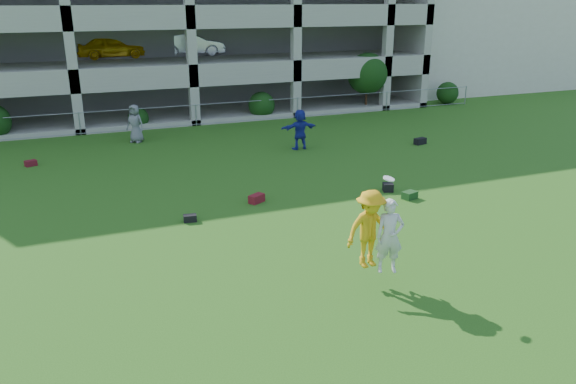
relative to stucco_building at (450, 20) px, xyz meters
name	(u,v)px	position (x,y,z in m)	size (l,w,h in m)	color
ground	(368,276)	(-23.00, -28.00, -5.00)	(100.00, 100.00, 0.00)	#235114
stucco_building	(450,20)	(0.00, 0.00, 0.00)	(16.00, 14.00, 10.00)	beige
bystander_c	(135,124)	(-26.54, -11.56, -4.09)	(0.89, 0.58, 1.83)	slate
bystander_d	(300,129)	(-19.68, -15.72, -4.07)	(1.72, 0.55, 1.85)	navy
bag_red_a	(257,199)	(-23.87, -21.85, -4.86)	(0.55, 0.30, 0.28)	#520E0E
bag_black_b	(190,218)	(-26.36, -22.72, -4.89)	(0.40, 0.25, 0.22)	black
bag_green_c	(410,195)	(-18.79, -23.46, -4.87)	(0.50, 0.35, 0.26)	#163714
crate_d	(388,187)	(-19.07, -22.49, -4.85)	(0.35, 0.35, 0.30)	black
bag_black_e	(420,141)	(-13.97, -17.03, -4.85)	(0.60, 0.30, 0.30)	black
bag_red_f	(31,163)	(-31.19, -14.16, -4.88)	(0.45, 0.28, 0.24)	#5A120F
frisbee_contest	(375,231)	(-23.13, -28.42, -3.57)	(1.42, 0.95, 2.37)	gold
parking_garage	(161,8)	(-23.01, -0.30, 1.01)	(30.00, 14.00, 12.00)	#9E998C
fence	(196,115)	(-23.00, -9.00, -4.39)	(36.06, 0.06, 1.20)	gray
shrub_row	(270,92)	(-18.41, -8.30, -3.49)	(34.38, 2.52, 3.50)	#163D11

